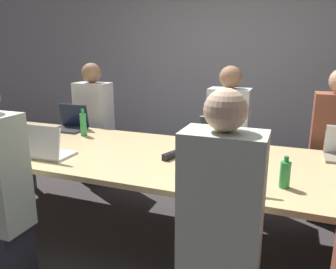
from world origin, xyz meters
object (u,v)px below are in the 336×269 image
(person_far_right, at_px, (333,150))
(laptop_near_left, at_px, (46,148))
(person_far_left, at_px, (95,126))
(stapler, at_px, (170,156))
(laptop_far_center, at_px, (218,139))
(laptop_far_left, at_px, (71,122))
(cup_far_center, at_px, (246,147))
(bottle_far_left, at_px, (83,124))
(laptop_near_midright, at_px, (232,177))
(person_far_center, at_px, (228,139))
(bottle_near_midright, at_px, (285,174))
(cup_near_midright, at_px, (193,170))
(person_near_midright, at_px, (220,231))

(person_far_right, xyz_separation_m, laptop_near_left, (-2.14, -1.22, 0.13))
(person_far_left, xyz_separation_m, stapler, (1.28, -0.92, 0.08))
(person_far_right, bearing_deg, laptop_far_center, -153.45)
(laptop_far_left, xyz_separation_m, cup_far_center, (1.82, -0.14, -0.03))
(cup_far_center, bearing_deg, laptop_far_center, 168.50)
(bottle_far_left, height_order, stapler, bottle_far_left)
(cup_far_center, xyz_separation_m, stapler, (-0.52, -0.38, -0.02))
(laptop_near_midright, distance_m, person_far_left, 2.24)
(person_far_center, distance_m, cup_far_center, 0.61)
(bottle_far_left, bearing_deg, person_far_left, 114.03)
(laptop_far_center, height_order, stapler, laptop_far_center)
(person_far_center, relative_size, cup_far_center, 16.58)
(bottle_near_midright, bearing_deg, person_far_left, 151.08)
(bottle_near_midright, relative_size, cup_far_center, 2.37)
(laptop_near_midright, height_order, bottle_near_midright, laptop_near_midright)
(cup_near_midright, distance_m, laptop_far_center, 0.72)
(bottle_far_left, relative_size, person_far_center, 0.19)
(bottle_near_midright, height_order, person_far_right, person_far_right)
(laptop_near_midright, bearing_deg, person_far_left, -35.35)
(laptop_near_midright, distance_m, cup_near_midright, 0.29)
(bottle_near_midright, distance_m, laptop_near_left, 1.75)
(person_near_midright, bearing_deg, cup_far_center, -88.15)
(laptop_far_left, relative_size, cup_far_center, 3.97)
(laptop_far_left, bearing_deg, person_far_center, 14.54)
(person_far_left, xyz_separation_m, cup_far_center, (1.80, -0.54, 0.09))
(bottle_far_left, bearing_deg, laptop_far_left, 148.24)
(laptop_far_left, distance_m, bottle_far_left, 0.32)
(laptop_near_midright, xyz_separation_m, bottle_near_midright, (0.30, 0.12, 0.02))
(person_near_midright, distance_m, stapler, 0.96)
(laptop_far_left, distance_m, person_far_right, 2.56)
(person_far_right, distance_m, laptop_near_left, 2.46)
(stapler, bearing_deg, bottle_near_midright, 3.68)
(laptop_far_center, height_order, person_far_center, person_far_center)
(person_near_midright, distance_m, person_far_left, 2.50)
(bottle_near_midright, bearing_deg, laptop_far_left, 160.10)
(laptop_far_center, relative_size, stapler, 2.02)
(person_far_right, bearing_deg, bottle_far_left, -166.29)
(laptop_near_midright, relative_size, bottle_near_midright, 1.73)
(stapler, bearing_deg, laptop_far_left, 178.66)
(laptop_far_left, bearing_deg, laptop_near_left, -64.92)
(cup_near_midright, height_order, person_far_right, person_far_right)
(laptop_far_center, bearing_deg, person_far_left, 162.50)
(person_near_midright, distance_m, bottle_near_midright, 0.61)
(bottle_far_left, xyz_separation_m, laptop_far_center, (1.30, 0.07, -0.04))
(laptop_near_left, distance_m, cup_far_center, 1.59)
(person_near_midright, height_order, bottle_near_midright, person_near_midright)
(person_near_midright, distance_m, cup_near_midright, 0.58)
(laptop_far_left, xyz_separation_m, laptop_near_left, (0.39, -0.83, 0.00))
(laptop_far_center, bearing_deg, person_far_right, 26.55)
(person_near_midright, height_order, cup_near_midright, person_near_midright)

